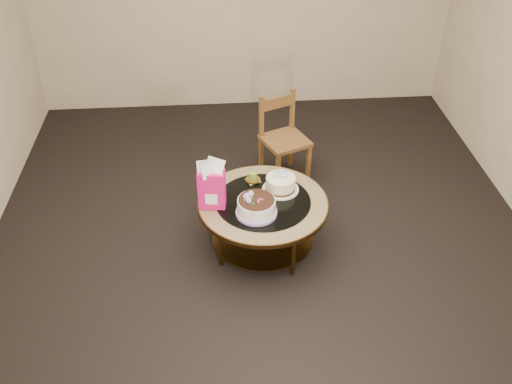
{
  "coord_description": "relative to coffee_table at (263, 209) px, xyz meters",
  "views": [
    {
      "loc": [
        -0.33,
        -3.48,
        3.15
      ],
      "look_at": [
        -0.05,
        0.02,
        0.53
      ],
      "focal_mm": 40.0,
      "sensor_mm": 36.0,
      "label": 1
    }
  ],
  "objects": [
    {
      "name": "room_walls",
      "position": [
        -0.0,
        0.0,
        1.16
      ],
      "size": [
        4.52,
        5.02,
        2.61
      ],
      "color": "#C2B493",
      "rests_on": "ground"
    },
    {
      "name": "coffee_table",
      "position": [
        0.0,
        0.0,
        0.0
      ],
      "size": [
        1.02,
        1.02,
        0.46
      ],
      "color": "#533917",
      "rests_on": "ground"
    },
    {
      "name": "decorated_cake",
      "position": [
        -0.07,
        -0.15,
        0.14
      ],
      "size": [
        0.31,
        0.31,
        0.18
      ],
      "rotation": [
        0.0,
        0.0,
        0.39
      ],
      "color": "#A689C2",
      "rests_on": "coffee_table"
    },
    {
      "name": "pillar_candle",
      "position": [
        -0.06,
        0.27,
        0.11
      ],
      "size": [
        0.13,
        0.13,
        0.09
      ],
      "rotation": [
        0.0,
        0.0,
        0.4
      ],
      "color": "#D9C059",
      "rests_on": "coffee_table"
    },
    {
      "name": "ground",
      "position": [
        -0.0,
        0.0,
        -0.38
      ],
      "size": [
        5.0,
        5.0,
        0.0
      ],
      "primitive_type": "plane",
      "color": "black",
      "rests_on": "ground"
    },
    {
      "name": "cream_cake",
      "position": [
        0.15,
        0.14,
        0.14
      ],
      "size": [
        0.29,
        0.29,
        0.18
      ],
      "rotation": [
        0.0,
        0.0,
        -0.1
      ],
      "color": "white",
      "rests_on": "coffee_table"
    },
    {
      "name": "gift_bag",
      "position": [
        -0.39,
        -0.03,
        0.28
      ],
      "size": [
        0.21,
        0.17,
        0.4
      ],
      "rotation": [
        0.0,
        0.0,
        -0.13
      ],
      "color": "#E21573",
      "rests_on": "coffee_table"
    },
    {
      "name": "dining_chair",
      "position": [
        0.27,
        0.99,
        0.04
      ],
      "size": [
        0.5,
        0.5,
        0.82
      ],
      "rotation": [
        0.0,
        0.0,
        0.41
      ],
      "color": "brown",
      "rests_on": "ground"
    }
  ]
}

